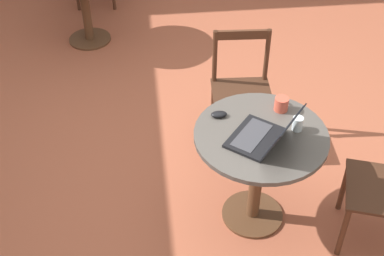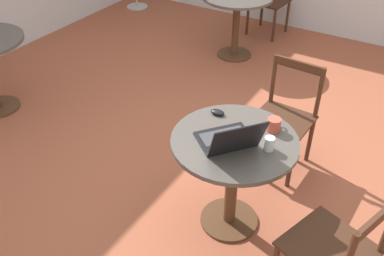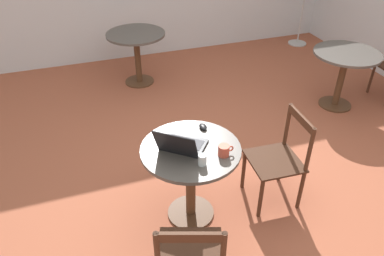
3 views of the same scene
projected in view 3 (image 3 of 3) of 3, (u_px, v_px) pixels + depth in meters
ground_plane at (218, 174)px, 3.82m from camera, size 16.00×16.00×0.00m
cafe_table_near at (191, 164)px, 3.06m from camera, size 0.81×0.81×0.74m
cafe_table_mid at (344, 65)px, 4.63m from camera, size 0.81×0.81×0.74m
cafe_table_far at (136, 45)px, 5.17m from camera, size 0.81×0.81×0.74m
chair_near_right at (279, 160)px, 3.31m from camera, size 0.46×0.46×0.88m
laptop at (181, 144)px, 2.92m from camera, size 0.48×0.48×0.25m
mouse at (203, 127)px, 3.18m from camera, size 0.06×0.10×0.03m
mug at (224, 150)px, 2.87m from camera, size 0.13×0.09×0.09m
drinking_glass at (202, 160)px, 2.77m from camera, size 0.06×0.06×0.09m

